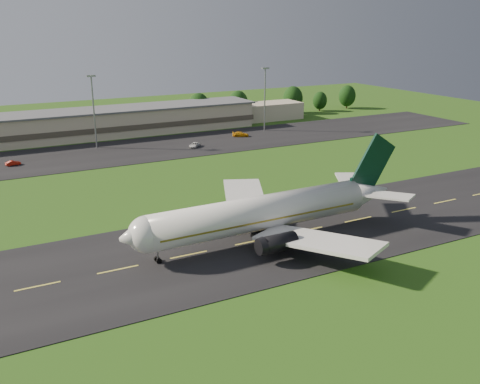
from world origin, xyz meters
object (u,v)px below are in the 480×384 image
terminal (88,124)px  service_vehicle_d (241,134)px  light_mast_centre (93,103)px  airliner (264,213)px  light_mast_east (265,91)px  service_vehicle_b (13,163)px  service_vehicle_c (195,145)px

terminal → service_vehicle_d: 47.23m
terminal → light_mast_centre: light_mast_centre is taller
airliner → light_mast_centre: size_ratio=2.52×
light_mast_east → service_vehicle_b: size_ratio=5.69×
service_vehicle_b → service_vehicle_c: (48.02, -2.12, 0.04)m
airliner → service_vehicle_c: bearing=75.4°
light_mast_centre → light_mast_east: (55.00, 0.00, 0.00)m
light_mast_east → service_vehicle_b: bearing=-172.7°
light_mast_centre → service_vehicle_d: (43.30, -5.39, -11.90)m
terminal → light_mast_east: bearing=-16.8°
service_vehicle_b → service_vehicle_c: size_ratio=0.79×
terminal → light_mast_centre: (-1.40, -16.18, 8.75)m
service_vehicle_b → terminal: bearing=-53.2°
light_mast_east → service_vehicle_d: size_ratio=4.00×
terminal → service_vehicle_d: (41.89, -21.57, -3.15)m
terminal → service_vehicle_b: terminal is taller
light_mast_centre → airliner: bearing=-84.1°
light_mast_east → service_vehicle_d: light_mast_east is taller
service_vehicle_d → service_vehicle_b: bearing=118.6°
service_vehicle_c → light_mast_east: bearing=65.3°
terminal → service_vehicle_c: (23.52, -28.34, -3.26)m
terminal → service_vehicle_d: terminal is taller
light_mast_east → service_vehicle_c: 34.60m
terminal → light_mast_east: (53.60, -16.18, 8.75)m
light_mast_centre → service_vehicle_c: (24.92, -12.16, -12.01)m
airliner → service_vehicle_c: airliner is taller
service_vehicle_b → service_vehicle_d: (66.40, 4.65, 0.15)m
light_mast_centre → service_vehicle_b: light_mast_centre is taller
service_vehicle_d → light_mast_centre: bearing=107.5°
airliner → terminal: bearing=93.2°
light_mast_centre → light_mast_east: same height
airliner → light_mast_east: size_ratio=2.52×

